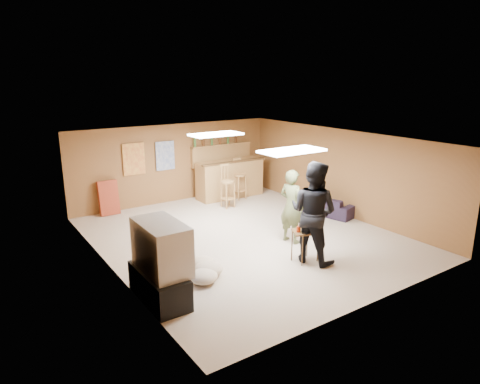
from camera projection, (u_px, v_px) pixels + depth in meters
ground at (245, 237)px, 9.59m from camera, size 7.00×7.00×0.00m
ceiling at (245, 139)px, 9.01m from camera, size 6.00×7.00×0.02m
wall_back at (175, 163)px, 12.09m from camera, size 6.00×0.02×2.20m
wall_front at (376, 239)px, 6.51m from camera, size 6.00×0.02×2.20m
wall_left at (108, 214)px, 7.68m from camera, size 0.02×7.00×2.20m
wall_right at (341, 173)px, 10.92m from camera, size 0.02×7.00×2.20m
tv_stand at (159, 285)px, 6.86m from camera, size 0.55×1.30×0.50m
dvd_box at (172, 287)px, 7.00m from camera, size 0.35×0.50×0.08m
tv_body at (161, 247)px, 6.72m from camera, size 0.60×1.10×0.80m
tv_screen at (179, 243)px, 6.89m from camera, size 0.02×0.95×0.65m
bar_counter at (230, 179)px, 12.61m from camera, size 2.00×0.60×1.10m
bar_lip at (234, 162)px, 12.27m from camera, size 2.10×0.12×0.05m
bar_shelf at (221, 145)px, 12.72m from camera, size 2.00×0.18×0.05m
bar_backing at (221, 155)px, 12.82m from camera, size 2.00×0.14×0.60m
poster_left at (134, 159)px, 11.35m from camera, size 0.60×0.03×0.85m
poster_right at (165, 156)px, 11.83m from camera, size 0.55×0.03×0.80m
folding_chair_stack at (109, 198)px, 11.02m from camera, size 0.50×0.26×0.91m
ceiling_panel_front at (292, 151)px, 7.82m from camera, size 1.20×0.60×0.04m
ceiling_panel_back at (216, 134)px, 9.97m from camera, size 1.20×0.60×0.04m
person_olive at (291, 206)px, 9.12m from camera, size 0.50×0.65×1.60m
person_black at (313, 212)px, 8.12m from camera, size 1.02×1.15×1.98m
sofa at (324, 204)px, 11.19m from camera, size 1.03×1.78×0.49m
tray_table at (305, 246)px, 8.28m from camera, size 0.59×0.54×0.62m
cup_red_near at (299, 229)px, 8.14m from camera, size 0.10×0.10×0.11m
cup_red_far at (311, 229)px, 8.14m from camera, size 0.08×0.08×0.10m
cup_blue at (308, 226)px, 8.31m from camera, size 0.09×0.09×0.11m
bar_stool_left at (228, 187)px, 11.59m from camera, size 0.47×0.47×1.14m
bar_stool_right at (240, 180)px, 12.40m from camera, size 0.45×0.45×1.11m
cushion_near_tv at (204, 277)px, 7.45m from camera, size 0.63×0.63×0.23m
cushion_mid at (203, 263)px, 8.03m from camera, size 0.58×0.58×0.21m
cushion_far at (208, 269)px, 7.73m from camera, size 0.63×0.63×0.24m
bottle_row at (216, 140)px, 12.55m from camera, size 1.48×0.08×0.26m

